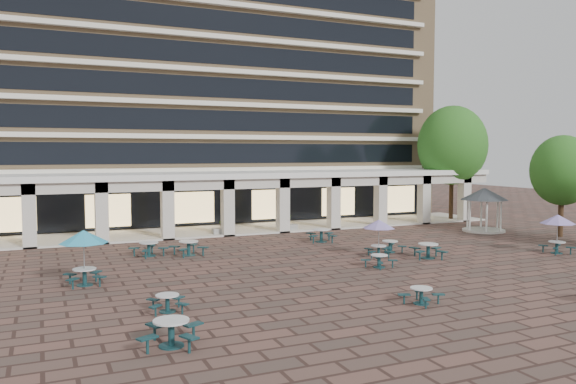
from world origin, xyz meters
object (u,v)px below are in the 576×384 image
object	(u,v)px
picnic_table_0	(171,330)
planter_left	(223,229)
picnic_table_1	(421,294)
planter_right	(287,225)
gazebo	(484,199)

from	to	relation	value
picnic_table_0	planter_left	xyz separation A→B (m)	(8.28, 21.48, -0.07)
picnic_table_1	planter_right	world-z (taller)	planter_right
picnic_table_0	planter_left	size ratio (longest dim) A/B	1.48
picnic_table_1	planter_right	bearing A→B (deg)	58.36
picnic_table_0	planter_right	bearing A→B (deg)	78.52
planter_right	planter_left	bearing A→B (deg)	180.00
picnic_table_1	gazebo	world-z (taller)	gazebo
picnic_table_1	planter_left	world-z (taller)	planter_left
picnic_table_0	gazebo	xyz separation A→B (m)	(26.62, 15.47, 1.93)
picnic_table_0	gazebo	size ratio (longest dim) A/B	0.64
gazebo	planter_left	bearing A→B (deg)	161.83
picnic_table_0	picnic_table_1	distance (m)	9.90
gazebo	planter_left	size ratio (longest dim) A/B	2.30
planter_left	gazebo	bearing A→B (deg)	-18.17
planter_right	gazebo	bearing A→B (deg)	-24.26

